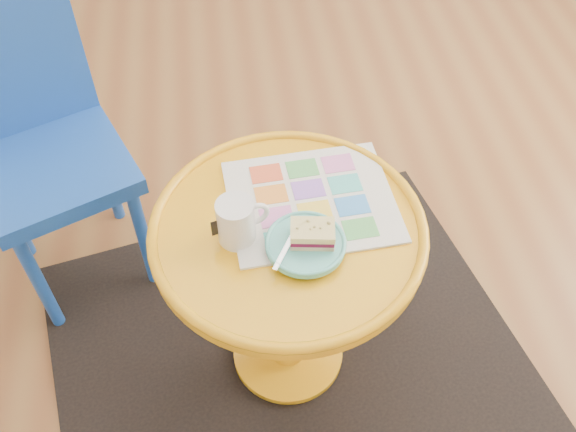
{
  "coord_description": "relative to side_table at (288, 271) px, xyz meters",
  "views": [
    {
      "loc": [
        -0.27,
        -1.37,
        1.68
      ],
      "look_at": [
        -0.16,
        -0.48,
        0.62
      ],
      "focal_mm": 40.0,
      "sensor_mm": 36.0,
      "label": 1
    }
  ],
  "objects": [
    {
      "name": "chair",
      "position": [
        -0.61,
        0.46,
        0.08
      ],
      "size": [
        0.51,
        0.51,
        0.88
      ],
      "rotation": [
        0.0,
        0.0,
        0.4
      ],
      "color": "#1947A5",
      "rests_on": "ground"
    },
    {
      "name": "newspaper",
      "position": [
        0.06,
        0.07,
        0.17
      ],
      "size": [
        0.39,
        0.34,
        0.01
      ],
      "primitive_type": "cube",
      "rotation": [
        0.0,
        0.0,
        0.06
      ],
      "color": "silver",
      "rests_on": "side_table"
    },
    {
      "name": "mug",
      "position": [
        -0.11,
        -0.01,
        0.22
      ],
      "size": [
        0.12,
        0.08,
        0.11
      ],
      "rotation": [
        0.0,
        0.0,
        0.25
      ],
      "color": "silver",
      "rests_on": "side_table"
    },
    {
      "name": "cake_slice",
      "position": [
        0.04,
        -0.06,
        0.21
      ],
      "size": [
        0.1,
        0.08,
        0.04
      ],
      "rotation": [
        0.0,
        0.0,
        -0.15
      ],
      "color": "#D3BC8C",
      "rests_on": "plate"
    },
    {
      "name": "room_walls",
      "position": [
        -0.84,
        1.48,
        -0.36
      ],
      "size": [
        4.0,
        4.0,
        4.0
      ],
      "color": "silver",
      "rests_on": "ground"
    },
    {
      "name": "rug",
      "position": [
        0.0,
        -0.0,
        -0.42
      ],
      "size": [
        1.5,
        1.34,
        0.01
      ],
      "primitive_type": "cube",
      "rotation": [
        0.0,
        0.0,
        0.21
      ],
      "color": "black",
      "rests_on": "ground"
    },
    {
      "name": "fork",
      "position": [
        -0.01,
        -0.06,
        0.19
      ],
      "size": [
        0.09,
        0.13,
        0.0
      ],
      "rotation": [
        0.0,
        0.0,
        -0.53
      ],
      "color": "silver",
      "rests_on": "plate"
    },
    {
      "name": "plate",
      "position": [
        0.03,
        -0.07,
        0.18
      ],
      "size": [
        0.17,
        0.17,
        0.02
      ],
      "color": "#5BC1B4",
      "rests_on": "newspaper"
    },
    {
      "name": "floor",
      "position": [
        0.16,
        0.48,
        -0.42
      ],
      "size": [
        4.0,
        4.0,
        0.0
      ],
      "primitive_type": "plane",
      "color": "brown",
      "rests_on": "ground"
    },
    {
      "name": "side_table",
      "position": [
        0.0,
        0.0,
        0.0
      ],
      "size": [
        0.62,
        0.62,
        0.58
      ],
      "color": "orange",
      "rests_on": "ground"
    }
  ]
}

